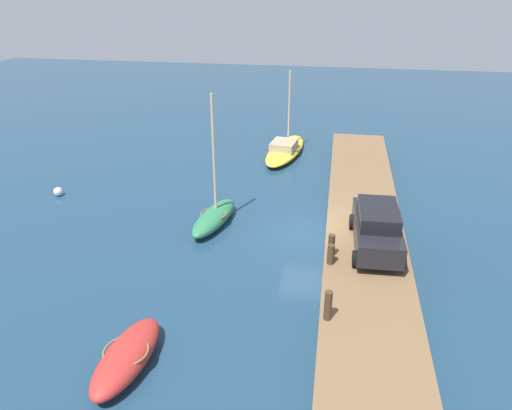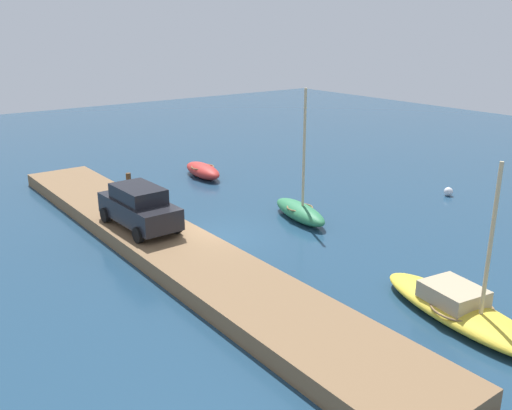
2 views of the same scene
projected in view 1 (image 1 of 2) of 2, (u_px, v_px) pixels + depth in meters
name	position (u px, v px, depth m)	size (l,w,h in m)	color
ground_plane	(310.00, 236.00, 22.04)	(84.00, 84.00, 0.00)	navy
dock_platform	(364.00, 234.00, 21.56)	(26.78, 3.31, 0.63)	brown
rowboat_red	(127.00, 356.00, 14.62)	(3.65, 1.64, 0.81)	#B72D28
sailboat_yellow	(285.00, 149.00, 31.33)	(6.40, 2.78, 5.19)	gold
rowboat_green	(214.00, 216.00, 22.75)	(4.10, 1.88, 6.09)	#2D7A4C
mooring_post_west	(328.00, 305.00, 15.63)	(0.25, 0.25, 1.05)	#47331E
mooring_post_mid_west	(331.00, 254.00, 18.65)	(0.27, 0.27, 0.80)	#47331E
mooring_post_mid_east	(331.00, 245.00, 19.14)	(0.26, 0.26, 0.92)	#47331E
parked_car	(377.00, 227.00, 19.51)	(4.38, 2.04, 1.78)	black
marker_buoy	(58.00, 192.00, 25.80)	(0.47, 0.47, 0.47)	silver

